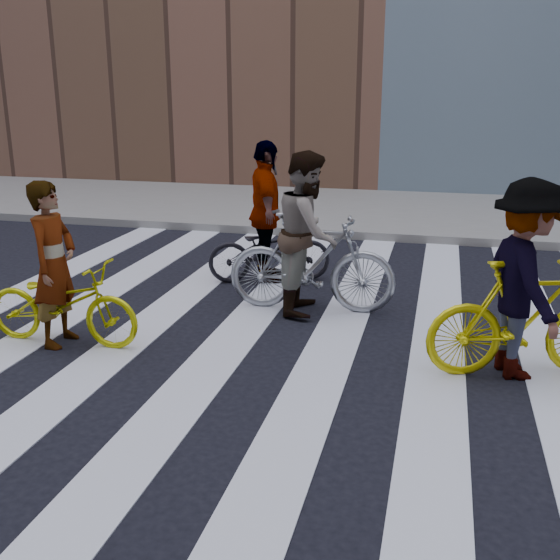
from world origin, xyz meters
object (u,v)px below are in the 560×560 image
at_px(bike_yellow_left, 62,303).
at_px(bike_yellow_right, 526,319).
at_px(bike_silver_mid, 312,263).
at_px(rider_rear, 266,213).
at_px(bike_dark_rear, 270,250).
at_px(rider_mid, 308,233).
at_px(rider_left, 54,264).
at_px(rider_right, 524,280).

xyz_separation_m(bike_yellow_left, bike_yellow_right, (4.72, 0.36, 0.11)).
xyz_separation_m(bike_silver_mid, rider_rear, (-0.88, 1.10, 0.37)).
bearing_deg(bike_dark_rear, bike_silver_mid, -164.23).
bearing_deg(bike_yellow_left, rider_mid, -54.09).
distance_m(bike_silver_mid, rider_rear, 1.46).
distance_m(bike_silver_mid, bike_dark_rear, 1.39).
distance_m(bike_silver_mid, rider_left, 2.98).
bearing_deg(rider_rear, rider_mid, -164.23).
bearing_deg(bike_yellow_left, rider_left, 89.65).
distance_m(rider_left, rider_rear, 3.21).
xyz_separation_m(bike_yellow_right, rider_mid, (-2.39, 1.35, 0.41)).
xyz_separation_m(bike_yellow_left, rider_right, (4.67, 0.36, 0.49)).
height_order(bike_dark_rear, rider_rear, rider_rear).
height_order(bike_yellow_left, rider_mid, rider_mid).
height_order(bike_silver_mid, rider_right, rider_right).
bearing_deg(rider_mid, bike_dark_rear, 31.97).
height_order(bike_silver_mid, bike_yellow_right, bike_silver_mid).
bearing_deg(rider_left, rider_mid, -54.67).
relative_size(bike_dark_rear, rider_rear, 0.87).
bearing_deg(bike_dark_rear, rider_rear, 68.93).
distance_m(rider_mid, rider_rear, 1.38).
xyz_separation_m(bike_yellow_right, rider_left, (-4.77, -0.36, 0.31)).
xyz_separation_m(bike_dark_rear, rider_mid, (0.78, -1.10, 0.53)).
relative_size(bike_dark_rear, rider_right, 0.91).
xyz_separation_m(bike_yellow_right, rider_rear, (-3.22, 2.45, 0.42)).
bearing_deg(rider_right, bike_yellow_right, -107.16).
xyz_separation_m(bike_silver_mid, bike_dark_rear, (-0.83, 1.10, -0.16)).
distance_m(bike_yellow_right, bike_dark_rear, 4.01).
relative_size(bike_yellow_left, rider_mid, 0.89).
bearing_deg(bike_yellow_left, rider_rear, -28.50).
xyz_separation_m(rider_mid, rider_right, (2.34, -1.35, -0.03)).
bearing_deg(rider_left, bike_dark_rear, -30.06).
relative_size(bike_yellow_left, rider_right, 0.92).
bearing_deg(rider_mid, rider_right, -123.16).
height_order(bike_yellow_left, rider_right, rider_right).
xyz_separation_m(bike_silver_mid, rider_left, (-2.43, -1.71, 0.27)).
height_order(bike_yellow_left, rider_rear, rider_rear).
bearing_deg(bike_yellow_right, rider_rear, 35.52).
height_order(bike_yellow_left, bike_silver_mid, bike_silver_mid).
bearing_deg(bike_dark_rear, bike_yellow_right, -148.82).
relative_size(bike_silver_mid, bike_dark_rear, 1.18).
xyz_separation_m(bike_dark_rear, rider_left, (-1.60, -2.81, 0.43)).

